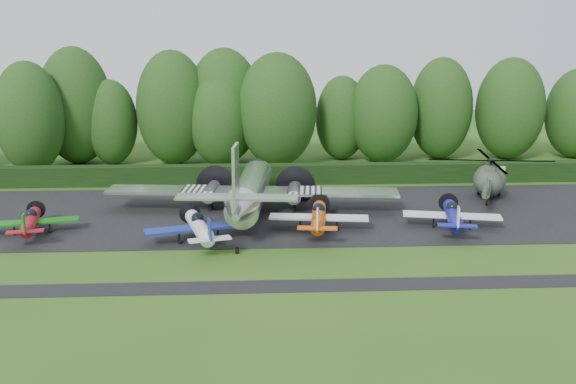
{
  "coord_description": "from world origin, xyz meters",
  "views": [
    {
      "loc": [
        1.53,
        -42.92,
        15.55
      ],
      "look_at": [
        4.02,
        7.77,
        2.5
      ],
      "focal_mm": 40.0,
      "sensor_mm": 36.0,
      "label": 1
    }
  ],
  "objects_px": {
    "transport_plane": "(250,191)",
    "light_plane_orange": "(319,217)",
    "sign_board": "(506,171)",
    "light_plane_red": "(31,221)",
    "light_plane_blue": "(452,215)",
    "light_plane_white": "(199,227)",
    "helicopter": "(490,177)"
  },
  "relations": [
    {
      "from": "light_plane_orange",
      "to": "light_plane_blue",
      "type": "xyz_separation_m",
      "value": [
        10.61,
        0.07,
        -0.02
      ]
    },
    {
      "from": "sign_board",
      "to": "light_plane_blue",
      "type": "bearing_deg",
      "value": -107.44
    },
    {
      "from": "transport_plane",
      "to": "light_plane_blue",
      "type": "bearing_deg",
      "value": -21.34
    },
    {
      "from": "light_plane_orange",
      "to": "sign_board",
      "type": "relative_size",
      "value": 2.64
    },
    {
      "from": "light_plane_blue",
      "to": "transport_plane",
      "type": "bearing_deg",
      "value": 152.48
    },
    {
      "from": "light_plane_white",
      "to": "light_plane_blue",
      "type": "bearing_deg",
      "value": 22.42
    },
    {
      "from": "transport_plane",
      "to": "sign_board",
      "type": "distance_m",
      "value": 28.43
    },
    {
      "from": "light_plane_orange",
      "to": "light_plane_red",
      "type": "bearing_deg",
      "value": 172.33
    },
    {
      "from": "transport_plane",
      "to": "light_plane_orange",
      "type": "bearing_deg",
      "value": -46.3
    },
    {
      "from": "light_plane_white",
      "to": "light_plane_blue",
      "type": "height_order",
      "value": "light_plane_white"
    },
    {
      "from": "transport_plane",
      "to": "light_plane_red",
      "type": "distance_m",
      "value": 17.4
    },
    {
      "from": "light_plane_red",
      "to": "light_plane_blue",
      "type": "bearing_deg",
      "value": 11.62
    },
    {
      "from": "light_plane_blue",
      "to": "sign_board",
      "type": "distance_m",
      "value": 18.58
    },
    {
      "from": "light_plane_red",
      "to": "helicopter",
      "type": "distance_m",
      "value": 40.21
    },
    {
      "from": "transport_plane",
      "to": "light_plane_blue",
      "type": "distance_m",
      "value": 16.59
    },
    {
      "from": "light_plane_white",
      "to": "helicopter",
      "type": "height_order",
      "value": "helicopter"
    },
    {
      "from": "sign_board",
      "to": "helicopter",
      "type": "bearing_deg",
      "value": -107.03
    },
    {
      "from": "transport_plane",
      "to": "sign_board",
      "type": "relative_size",
      "value": 8.11
    },
    {
      "from": "light_plane_red",
      "to": "sign_board",
      "type": "bearing_deg",
      "value": 31.52
    },
    {
      "from": "light_plane_orange",
      "to": "helicopter",
      "type": "height_order",
      "value": "helicopter"
    },
    {
      "from": "light_plane_white",
      "to": "helicopter",
      "type": "bearing_deg",
      "value": 40.1
    },
    {
      "from": "light_plane_white",
      "to": "transport_plane",
      "type": "bearing_deg",
      "value": 77.15
    },
    {
      "from": "light_plane_red",
      "to": "transport_plane",
      "type": "bearing_deg",
      "value": 26.37
    },
    {
      "from": "transport_plane",
      "to": "light_plane_white",
      "type": "xyz_separation_m",
      "value": [
        -3.73,
        -6.84,
        -0.99
      ]
    },
    {
      "from": "sign_board",
      "to": "light_plane_orange",
      "type": "bearing_deg",
      "value": -127.18
    },
    {
      "from": "light_plane_red",
      "to": "light_plane_orange",
      "type": "xyz_separation_m",
      "value": [
        22.14,
        -0.3,
        0.13
      ]
    },
    {
      "from": "helicopter",
      "to": "sign_board",
      "type": "bearing_deg",
      "value": 34.36
    },
    {
      "from": "transport_plane",
      "to": "light_plane_blue",
      "type": "xyz_separation_m",
      "value": [
        15.93,
        -4.54,
        -1.02
      ]
    },
    {
      "from": "light_plane_orange",
      "to": "sign_board",
      "type": "bearing_deg",
      "value": 29.72
    },
    {
      "from": "light_plane_red",
      "to": "light_plane_white",
      "type": "relative_size",
      "value": 0.88
    },
    {
      "from": "light_plane_blue",
      "to": "light_plane_red",
      "type": "bearing_deg",
      "value": 167.98
    },
    {
      "from": "light_plane_red",
      "to": "light_plane_blue",
      "type": "height_order",
      "value": "light_plane_blue"
    }
  ]
}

